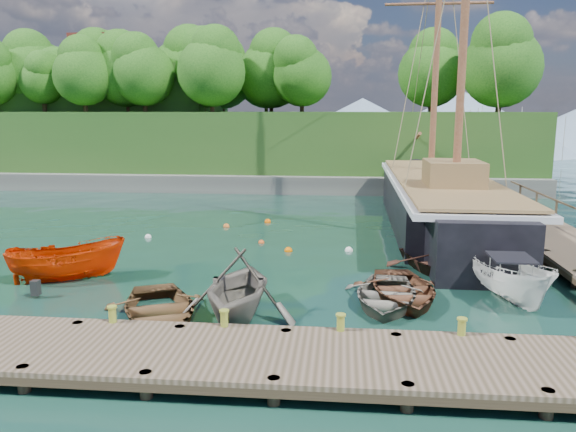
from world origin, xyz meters
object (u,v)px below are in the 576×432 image
object	(u,v)px
rowboat_3	(385,305)
rowboat_1	(238,317)
rowboat_0	(159,320)
cabin_boat_white	(508,299)
rowboat_2	(403,299)
rowboat_4	(444,273)
schooner	(440,206)
motorboat_orange	(68,280)

from	to	relation	value
rowboat_3	rowboat_1	bearing A→B (deg)	-154.29
rowboat_0	cabin_boat_white	xyz separation A→B (m)	(10.82, 2.92, 0.00)
rowboat_1	rowboat_2	bearing A→B (deg)	23.89
rowboat_1	cabin_boat_white	size ratio (longest dim) A/B	0.97
rowboat_1	rowboat_4	bearing A→B (deg)	39.06
rowboat_1	rowboat_3	size ratio (longest dim) A/B	1.03
rowboat_2	schooner	world-z (taller)	schooner
rowboat_1	rowboat_2	size ratio (longest dim) A/B	0.99
rowboat_0	rowboat_3	xyz separation A→B (m)	(6.76, 2.03, 0.00)
rowboat_3	motorboat_orange	bearing A→B (deg)	179.07
rowboat_0	rowboat_3	bearing A→B (deg)	-6.55
motorboat_orange	cabin_boat_white	bearing A→B (deg)	-117.70
rowboat_0	rowboat_2	bearing A→B (deg)	-3.86
rowboat_3	rowboat_2	bearing A→B (deg)	49.65
rowboat_4	schooner	xyz separation A→B (m)	(1.27, 8.74, 1.14)
rowboat_1	rowboat_2	xyz separation A→B (m)	(5.09, 2.09, 0.00)
rowboat_4	cabin_boat_white	world-z (taller)	cabin_boat_white
rowboat_3	schooner	size ratio (longest dim) A/B	0.15
rowboat_2	rowboat_4	world-z (taller)	rowboat_4
rowboat_3	schooner	world-z (taller)	schooner
rowboat_1	motorboat_orange	xyz separation A→B (m)	(-6.89, 3.09, 0.00)
rowboat_4	motorboat_orange	xyz separation A→B (m)	(-13.86, -2.26, 0.00)
rowboat_0	cabin_boat_white	bearing A→B (deg)	-8.15
rowboat_3	cabin_boat_white	xyz separation A→B (m)	(4.07, 0.89, 0.00)
rowboat_2	rowboat_4	xyz separation A→B (m)	(1.88, 3.26, 0.00)
rowboat_0	rowboat_4	size ratio (longest dim) A/B	0.95
rowboat_4	schooner	world-z (taller)	schooner
rowboat_0	rowboat_4	distance (m)	10.95
rowboat_1	motorboat_orange	bearing A→B (deg)	157.41
rowboat_1	schooner	size ratio (longest dim) A/B	0.15
rowboat_1	motorboat_orange	world-z (taller)	rowboat_1
rowboat_0	cabin_boat_white	world-z (taller)	cabin_boat_white
rowboat_4	schooner	size ratio (longest dim) A/B	0.17
rowboat_1	schooner	xyz separation A→B (m)	(8.24, 14.09, 1.14)
rowboat_0	schooner	distance (m)	18.03
rowboat_0	motorboat_orange	size ratio (longest dim) A/B	1.06
motorboat_orange	schooner	bearing A→B (deg)	-79.17
rowboat_1	motorboat_orange	size ratio (longest dim) A/B	1.01
rowboat_2	rowboat_1	bearing A→B (deg)	-163.90
rowboat_2	motorboat_orange	size ratio (longest dim) A/B	1.02
rowboat_2	rowboat_3	xyz separation A→B (m)	(-0.61, -0.57, 0.00)
rowboat_1	rowboat_4	world-z (taller)	rowboat_1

